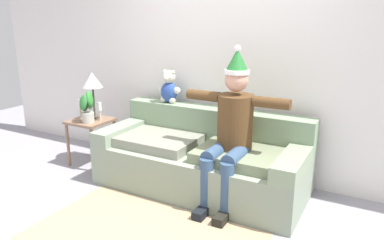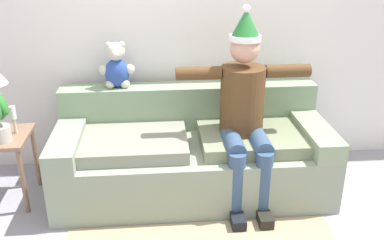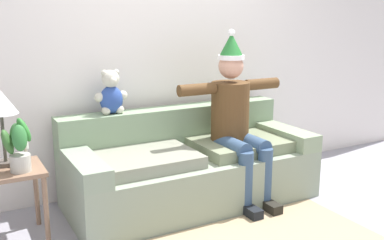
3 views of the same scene
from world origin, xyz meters
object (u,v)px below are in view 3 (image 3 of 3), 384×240
object	(u,v)px
teddy_bear	(111,94)
candle_short	(25,146)
side_table	(10,182)
potted_plant	(18,146)
person_seated	(236,116)
couch	(189,166)
table_lamp	(0,105)

from	to	relation	value
teddy_bear	candle_short	world-z (taller)	teddy_bear
side_table	potted_plant	size ratio (longest dim) A/B	1.41
person_seated	side_table	world-z (taller)	person_seated
person_seated	teddy_bear	xyz separation A→B (m)	(-0.97, 0.46, 0.21)
couch	side_table	bearing A→B (deg)	-177.11
side_table	candle_short	xyz separation A→B (m)	(0.13, 0.04, 0.24)
teddy_bear	table_lamp	xyz separation A→B (m)	(-0.90, -0.28, 0.03)
couch	person_seated	world-z (taller)	person_seated
potted_plant	table_lamp	bearing A→B (deg)	111.26
teddy_bear	table_lamp	bearing A→B (deg)	-162.64
table_lamp	candle_short	world-z (taller)	table_lamp
person_seated	table_lamp	world-z (taller)	person_seated
potted_plant	candle_short	bearing A→B (deg)	65.25
potted_plant	candle_short	distance (m)	0.16
teddy_bear	person_seated	bearing A→B (deg)	-25.34
teddy_bear	table_lamp	distance (m)	0.95
couch	teddy_bear	bearing A→B (deg)	153.28
teddy_bear	table_lamp	world-z (taller)	teddy_bear
couch	table_lamp	distance (m)	1.64
couch	person_seated	bearing A→B (deg)	-23.14
table_lamp	potted_plant	xyz separation A→B (m)	(0.07, -0.19, -0.26)
candle_short	person_seated	bearing A→B (deg)	-4.21
couch	candle_short	distance (m)	1.41
teddy_bear	table_lamp	size ratio (longest dim) A/B	0.68
side_table	candle_short	world-z (taller)	candle_short
couch	side_table	distance (m)	1.49
couch	teddy_bear	world-z (taller)	teddy_bear
person_seated	table_lamp	distance (m)	1.90
teddy_bear	potted_plant	distance (m)	0.98
couch	teddy_bear	size ratio (longest dim) A/B	5.64
person_seated	teddy_bear	size ratio (longest dim) A/B	3.94
person_seated	potted_plant	bearing A→B (deg)	-179.73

